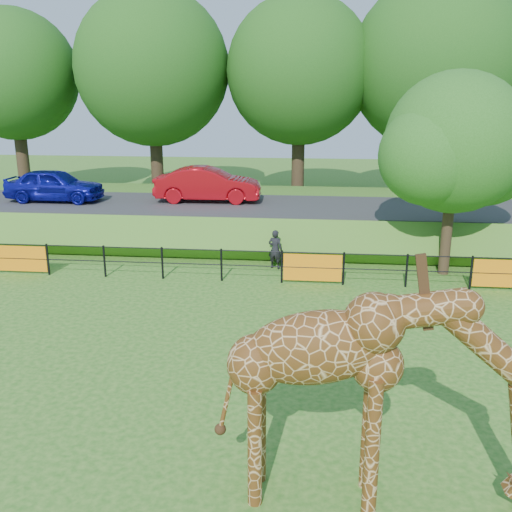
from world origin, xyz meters
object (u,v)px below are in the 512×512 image
object	(u,v)px
visitor	(275,249)
tree_east	(458,148)
giraffe	(383,398)
car_blue	(54,185)
car_red	(208,184)

from	to	relation	value
visitor	tree_east	bearing A→B (deg)	-162.51
giraffe	tree_east	size ratio (longest dim) A/B	0.73
giraffe	car_blue	size ratio (longest dim) A/B	1.17
car_blue	tree_east	size ratio (longest dim) A/B	0.62
car_red	tree_east	bearing A→B (deg)	-120.43
visitor	car_blue	bearing A→B (deg)	-6.60
car_red	tree_east	xyz separation A→B (m)	(9.26, -4.96, 2.11)
car_blue	car_red	size ratio (longest dim) A/B	0.92
car_blue	car_red	bearing A→B (deg)	-83.77
car_red	tree_east	distance (m)	10.71
car_red	visitor	world-z (taller)	car_red
giraffe	car_red	distance (m)	17.80
car_red	tree_east	size ratio (longest dim) A/B	0.68
car_red	visitor	bearing A→B (deg)	-148.70
visitor	tree_east	world-z (taller)	tree_east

